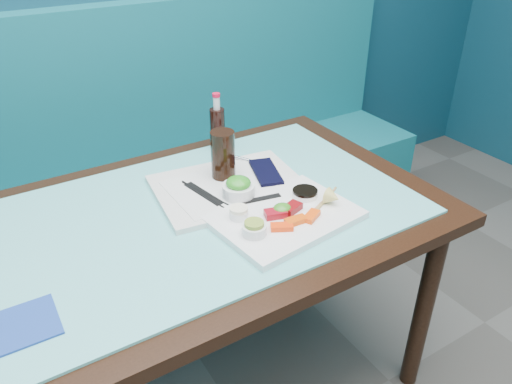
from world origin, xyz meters
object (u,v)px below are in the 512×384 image
booth_bench (125,196)px  seaweed_bowl (239,191)px  cola_glass (223,155)px  dining_table (205,235)px  cola_bottle_body (218,129)px  blue_napkin (25,324)px  serving_tray (230,187)px  sashimi_plate (285,217)px

booth_bench → seaweed_bowl: (0.11, -0.85, 0.42)m
cola_glass → dining_table: bearing=-138.8°
booth_bench → cola_bottle_body: size_ratio=19.90×
cola_glass → blue_napkin: cola_glass is taller
cola_bottle_body → booth_bench: bearing=115.2°
booth_bench → dining_table: size_ratio=2.14×
serving_tray → cola_bottle_body: (0.11, 0.28, 0.07)m
sashimi_plate → seaweed_bowl: 0.17m
cola_glass → blue_napkin: size_ratio=1.14×
seaweed_bowl → booth_bench: bearing=97.6°
cola_bottle_body → cola_glass: bearing=-113.8°
dining_table → cola_glass: bearing=41.2°
booth_bench → dining_table: (0.00, -0.84, 0.29)m
dining_table → cola_bottle_body: size_ratio=9.29×
blue_napkin → dining_table: bearing=21.7°
booth_bench → cola_bottle_body: (0.23, -0.50, 0.46)m
booth_bench → cola_glass: size_ratio=19.17×
dining_table → cola_glass: (0.13, 0.12, 0.19)m
sashimi_plate → cola_glass: 0.30m
serving_tray → cola_glass: 0.10m
sashimi_plate → blue_napkin: bearing=176.3°
serving_tray → blue_napkin: bearing=-150.6°
dining_table → serving_tray: 0.17m
cola_bottle_body → blue_napkin: 0.95m
blue_napkin → cola_glass: bearing=26.3°
booth_bench → blue_napkin: (-0.53, -1.05, 0.39)m
booth_bench → sashimi_plate: booth_bench is taller
seaweed_bowl → sashimi_plate: bearing=-69.1°
dining_table → booth_bench: bearing=90.0°
sashimi_plate → cola_bottle_body: 0.52m
sashimi_plate → cola_glass: cola_glass is taller
dining_table → cola_bottle_body: 0.45m
cola_bottle_body → sashimi_plate: bearing=-96.6°
sashimi_plate → seaweed_bowl: (-0.06, 0.16, 0.03)m
sashimi_plate → blue_napkin: (-0.71, -0.04, -0.01)m
booth_bench → sashimi_plate: bearing=-80.2°
blue_napkin → seaweed_bowl: bearing=17.1°
blue_napkin → booth_bench: bearing=63.2°
dining_table → serving_tray: size_ratio=3.10×
sashimi_plate → serving_tray: (-0.05, 0.23, -0.00)m
serving_tray → blue_napkin: serving_tray is taller
dining_table → serving_tray: (0.12, 0.06, 0.10)m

